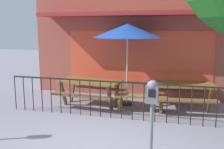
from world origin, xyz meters
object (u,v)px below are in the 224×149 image
object	(u,v)px
picnic_table_right	(180,89)
parking_meter_near	(152,102)
picnic_table_left	(90,86)
patio_umbrella	(127,31)
patio_bench	(141,100)

from	to	relation	value
picnic_table_right	parking_meter_near	bearing A→B (deg)	-96.90
picnic_table_left	patio_umbrella	size ratio (longest dim) A/B	0.81
patio_umbrella	parking_meter_near	size ratio (longest dim) A/B	1.60
patio_umbrella	patio_bench	bearing A→B (deg)	-49.49
picnic_table_left	parking_meter_near	bearing A→B (deg)	-55.06
patio_bench	picnic_table_right	bearing A→B (deg)	23.77
picnic_table_right	patio_bench	distance (m)	1.16
picnic_table_left	picnic_table_right	size ratio (longest dim) A/B	0.99
picnic_table_left	patio_bench	xyz separation A→B (m)	(1.53, -0.17, -0.26)
patio_umbrella	picnic_table_right	bearing A→B (deg)	-5.35
picnic_table_left	parking_meter_near	size ratio (longest dim) A/B	1.29
patio_umbrella	patio_bench	size ratio (longest dim) A/B	1.68
parking_meter_near	picnic_table_right	bearing A→B (deg)	83.10
picnic_table_left	patio_umbrella	distance (m)	1.93
picnic_table_right	picnic_table_left	bearing A→B (deg)	-173.72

